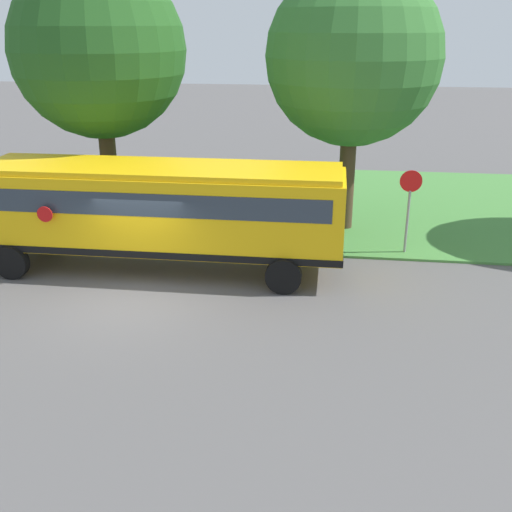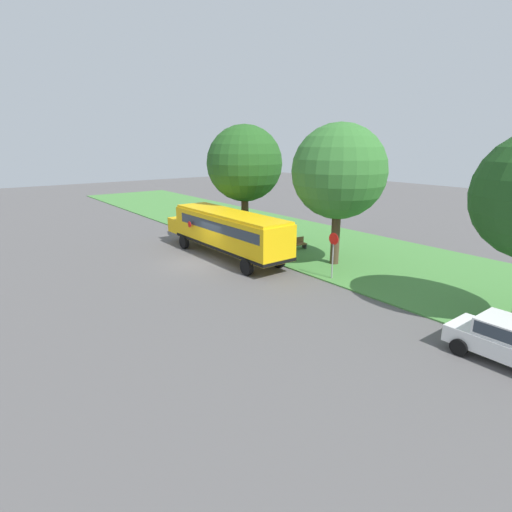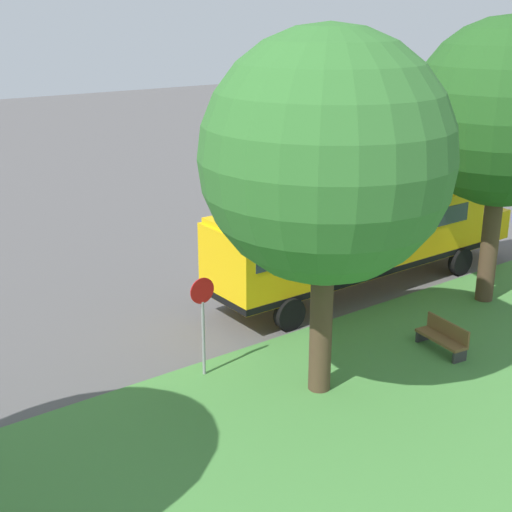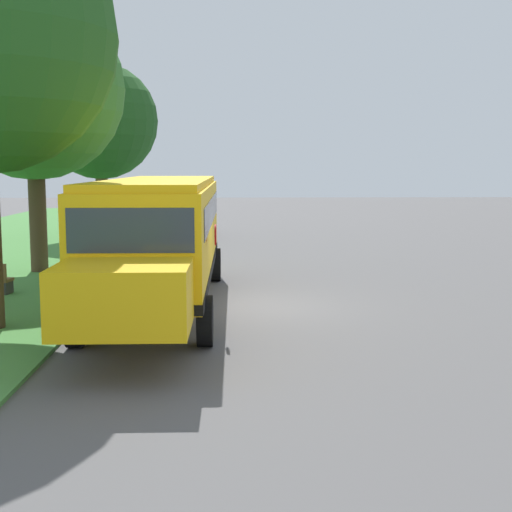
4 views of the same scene
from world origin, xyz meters
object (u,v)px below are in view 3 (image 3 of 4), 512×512
(school_bus, at_px, (359,234))
(park_bench, at_px, (443,337))
(oak_tree_beside_bus, at_px, (502,115))
(oak_tree_roadside_mid, at_px, (326,159))
(stop_sign, at_px, (203,315))

(school_bus, bearing_deg, park_bench, 162.85)
(school_bus, xyz_separation_m, park_bench, (-4.97, 1.54, -1.45))
(school_bus, xyz_separation_m, oak_tree_beside_bus, (-3.29, -2.47, 4.11))
(oak_tree_roadside_mid, height_order, stop_sign, oak_tree_roadside_mid)
(stop_sign, distance_m, park_bench, 6.76)
(oak_tree_roadside_mid, distance_m, stop_sign, 5.09)
(oak_tree_beside_bus, relative_size, park_bench, 5.41)
(stop_sign, bearing_deg, school_bus, -73.85)
(school_bus, height_order, stop_sign, school_bus)
(oak_tree_roadside_mid, bearing_deg, stop_sign, 41.82)
(school_bus, distance_m, oak_tree_roadside_mid, 8.12)
(school_bus, relative_size, oak_tree_roadside_mid, 1.41)
(oak_tree_beside_bus, bearing_deg, oak_tree_roadside_mid, 98.00)
(oak_tree_roadside_mid, xyz_separation_m, park_bench, (-0.56, -4.03, -5.38))
(school_bus, height_order, oak_tree_beside_bus, oak_tree_beside_bus)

